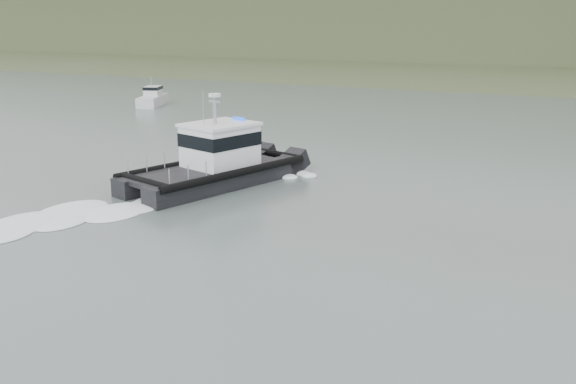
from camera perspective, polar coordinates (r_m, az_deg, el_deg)
name	(u,v)px	position (r m, az deg, el deg)	size (l,w,h in m)	color
ground	(123,330)	(20.33, -14.47, -11.80)	(400.00, 400.00, 0.00)	#4B5955
headlands	(551,31)	(139.47, 22.35, 13.09)	(500.00, 105.36, 27.12)	#3A4E2C
patrol_boat	(216,161)	(36.50, -6.42, 2.75)	(6.78, 11.59, 5.30)	black
motorboat	(153,98)	(72.57, -11.95, 8.18)	(4.08, 6.21, 3.25)	silver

